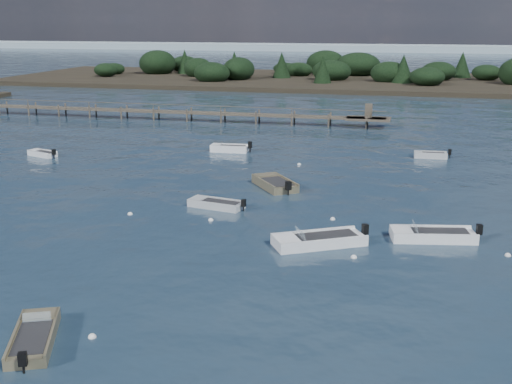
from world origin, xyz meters
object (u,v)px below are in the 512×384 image
(dinghy_mid_white_a, at_px, (319,242))
(dinghy_near_olive, at_px, (34,339))
(tender_far_grey, at_px, (43,155))
(tender_far_grey_b, at_px, (431,156))
(tender_far_white, at_px, (230,150))
(jetty, at_px, (156,111))
(dinghy_extra_a, at_px, (275,185))
(dinghy_mid_grey, at_px, (216,205))
(dinghy_mid_white_b, at_px, (432,237))

(dinghy_mid_white_a, height_order, dinghy_near_olive, dinghy_mid_white_a)
(tender_far_grey, relative_size, tender_far_grey_b, 0.99)
(tender_far_white, distance_m, tender_far_grey_b, 18.21)
(tender_far_grey, relative_size, jetty, 0.05)
(dinghy_mid_white_a, relative_size, dinghy_extra_a, 1.15)
(jetty, bearing_deg, dinghy_mid_grey, -62.13)
(dinghy_mid_white_b, bearing_deg, jetty, 130.12)
(tender_far_white, height_order, dinghy_near_olive, tender_far_white)
(dinghy_mid_white_b, distance_m, jetty, 49.69)
(tender_far_grey_b, bearing_deg, dinghy_mid_white_b, -90.83)
(dinghy_mid_grey, distance_m, jetty, 39.33)
(dinghy_mid_white_b, height_order, jetty, jetty)
(dinghy_extra_a, relative_size, jetty, 0.07)
(dinghy_extra_a, xyz_separation_m, dinghy_mid_grey, (-2.66, -5.97, -0.04))
(dinghy_mid_white_a, bearing_deg, tender_far_grey, 147.61)
(dinghy_mid_grey, bearing_deg, dinghy_mid_white_b, -13.35)
(dinghy_mid_white_b, relative_size, jetty, 0.08)
(dinghy_mid_white_a, height_order, tender_far_grey, dinghy_mid_white_a)
(dinghy_near_olive, bearing_deg, tender_far_grey_b, 68.23)
(dinghy_extra_a, height_order, dinghy_near_olive, dinghy_extra_a)
(tender_far_white, bearing_deg, dinghy_mid_white_b, -49.74)
(tender_far_white, relative_size, dinghy_mid_white_b, 0.76)
(dinghy_extra_a, xyz_separation_m, tender_far_white, (-6.82, 11.82, 0.02))
(jetty, bearing_deg, tender_far_grey, -94.04)
(tender_far_grey_b, bearing_deg, dinghy_mid_white_a, -104.34)
(tender_far_white, bearing_deg, dinghy_mid_grey, -76.83)
(dinghy_mid_white_b, xyz_separation_m, tender_far_grey_b, (0.33, 22.61, -0.01))
(dinghy_near_olive, bearing_deg, dinghy_extra_a, 80.84)
(tender_far_grey_b, bearing_deg, dinghy_near_olive, -111.77)
(tender_far_grey, height_order, dinghy_near_olive, dinghy_near_olive)
(dinghy_near_olive, distance_m, tender_far_grey_b, 41.39)
(tender_far_white, relative_size, jetty, 0.06)
(dinghy_extra_a, relative_size, dinghy_near_olive, 1.06)
(tender_far_white, distance_m, jetty, 22.15)
(dinghy_extra_a, height_order, jetty, jetty)
(dinghy_extra_a, bearing_deg, dinghy_near_olive, -99.16)
(dinghy_mid_white_a, height_order, jetty, jetty)
(tender_far_white, bearing_deg, jetty, 129.96)
(tender_far_grey, xyz_separation_m, dinghy_near_olive, (18.61, -30.95, -0.00))
(dinghy_near_olive, relative_size, jetty, 0.07)
(tender_far_grey, height_order, tender_far_white, tender_far_white)
(dinghy_mid_white_a, xyz_separation_m, jetty, (-25.96, 40.37, 0.82))
(dinghy_extra_a, bearing_deg, tender_far_grey_b, 49.83)
(tender_far_grey_b, xyz_separation_m, jetty, (-32.35, 15.38, 0.83))
(tender_far_grey, distance_m, tender_far_grey_b, 34.78)
(dinghy_extra_a, relative_size, tender_far_grey, 1.45)
(tender_far_white, height_order, jetty, jetty)
(jetty, bearing_deg, dinghy_mid_white_b, -49.88)
(dinghy_mid_white_b, xyz_separation_m, jetty, (-32.02, 37.99, 0.82))
(dinghy_near_olive, xyz_separation_m, dinghy_mid_white_b, (15.02, 15.83, 0.02))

